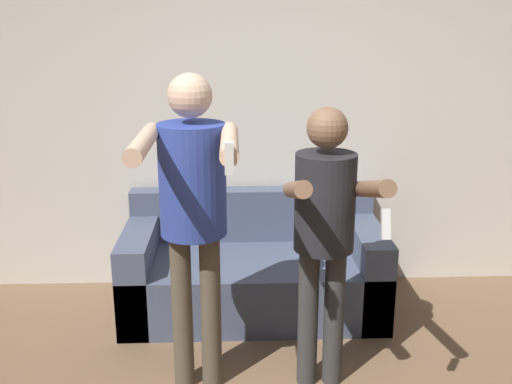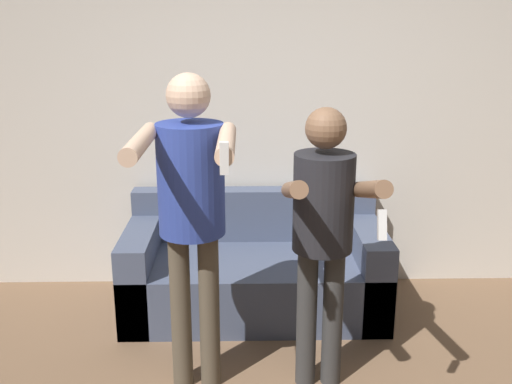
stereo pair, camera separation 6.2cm
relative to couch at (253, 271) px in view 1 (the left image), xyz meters
name	(u,v)px [view 1 (the left image)]	position (x,y,z in m)	size (l,w,h in m)	color
wall_back	(279,105)	(0.20, 0.46, 1.09)	(6.40, 0.06, 2.70)	silver
couch	(253,271)	(0.00, 0.00, 0.00)	(1.73, 0.86, 0.77)	#4C5670
person_standing_left	(193,198)	(-0.33, -0.93, 0.82)	(0.46, 0.79, 1.70)	brown
person_standing_right	(325,221)	(0.34, -0.93, 0.69)	(0.43, 0.72, 1.53)	#383838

